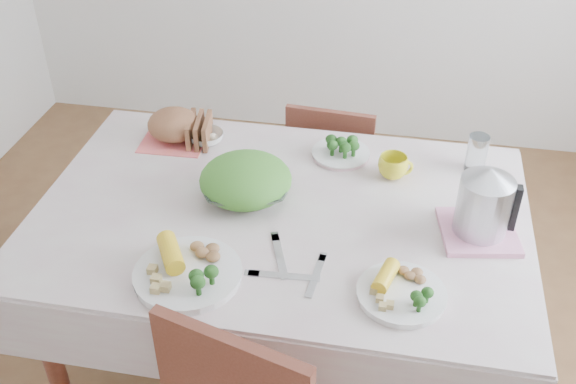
% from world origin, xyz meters
% --- Properties ---
extents(floor, '(3.60, 3.60, 0.00)m').
position_xyz_m(floor, '(0.00, 0.00, 0.00)').
color(floor, brown).
rests_on(floor, ground).
extents(dining_table, '(1.40, 0.90, 0.75)m').
position_xyz_m(dining_table, '(0.00, 0.00, 0.38)').
color(dining_table, brown).
rests_on(dining_table, floor).
extents(tablecloth, '(1.50, 1.00, 0.01)m').
position_xyz_m(tablecloth, '(0.00, 0.00, 0.76)').
color(tablecloth, beige).
rests_on(tablecloth, dining_table).
extents(chair_far, '(0.39, 0.39, 0.80)m').
position_xyz_m(chair_far, '(0.09, 0.75, 0.47)').
color(chair_far, brown).
rests_on(chair_far, floor).
extents(salad_bowl, '(0.33, 0.33, 0.07)m').
position_xyz_m(salad_bowl, '(-0.12, 0.05, 0.80)').
color(salad_bowl, white).
rests_on(salad_bowl, tablecloth).
extents(dinner_plate_left, '(0.34, 0.34, 0.02)m').
position_xyz_m(dinner_plate_left, '(-0.19, -0.34, 0.77)').
color(dinner_plate_left, white).
rests_on(dinner_plate_left, tablecloth).
extents(dinner_plate_right, '(0.33, 0.33, 0.02)m').
position_xyz_m(dinner_plate_right, '(0.38, -0.31, 0.77)').
color(dinner_plate_right, white).
rests_on(dinner_plate_right, tablecloth).
extents(broccoli_plate, '(0.25, 0.25, 0.02)m').
position_xyz_m(broccoli_plate, '(0.14, 0.34, 0.77)').
color(broccoli_plate, beige).
rests_on(broccoli_plate, tablecloth).
extents(napkin, '(0.23, 0.23, 0.00)m').
position_xyz_m(napkin, '(-0.45, 0.34, 0.76)').
color(napkin, '#FC6B68').
rests_on(napkin, tablecloth).
extents(bread_loaf, '(0.21, 0.20, 0.11)m').
position_xyz_m(bread_loaf, '(-0.45, 0.34, 0.82)').
color(bread_loaf, brown).
rests_on(bread_loaf, napkin).
extents(fruit_bowl, '(0.13, 0.13, 0.04)m').
position_xyz_m(fruit_bowl, '(-0.33, 0.34, 0.78)').
color(fruit_bowl, white).
rests_on(fruit_bowl, tablecloth).
extents(yellow_mug, '(0.13, 0.13, 0.08)m').
position_xyz_m(yellow_mug, '(0.32, 0.25, 0.80)').
color(yellow_mug, yellow).
rests_on(yellow_mug, tablecloth).
extents(glass_tumbler, '(0.07, 0.07, 0.13)m').
position_xyz_m(glass_tumbler, '(0.59, 0.34, 0.83)').
color(glass_tumbler, white).
rests_on(glass_tumbler, tablecloth).
extents(pink_tray, '(0.25, 0.25, 0.02)m').
position_xyz_m(pink_tray, '(0.59, -0.00, 0.77)').
color(pink_tray, pink).
rests_on(pink_tray, tablecloth).
extents(electric_kettle, '(0.19, 0.19, 0.21)m').
position_xyz_m(electric_kettle, '(0.59, -0.00, 0.88)').
color(electric_kettle, '#B2B5BA').
rests_on(electric_kettle, pink_tray).
extents(fork_left, '(0.09, 0.19, 0.00)m').
position_xyz_m(fork_left, '(0.04, -0.21, 0.76)').
color(fork_left, silver).
rests_on(fork_left, tablecloth).
extents(fork_right, '(0.04, 0.18, 0.00)m').
position_xyz_m(fork_right, '(0.15, -0.27, 0.76)').
color(fork_right, silver).
rests_on(fork_right, tablecloth).
extents(knife, '(0.20, 0.04, 0.00)m').
position_xyz_m(knife, '(0.07, -0.29, 0.76)').
color(knife, silver).
rests_on(knife, tablecloth).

